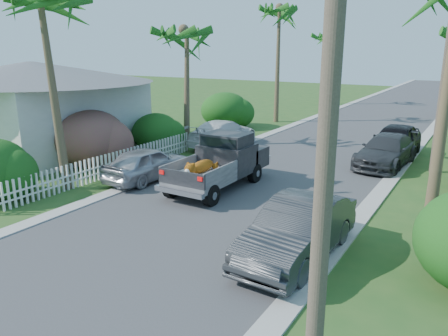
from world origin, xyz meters
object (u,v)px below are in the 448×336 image
Objects in this scene: pickup_truck at (223,161)px; palm_l_b at (186,31)px; parked_car_lf at (223,133)px; house_left at (35,110)px; parked_car_rm at (386,151)px; utility_pole_a at (329,100)px; utility_pole_b at (446,65)px; palm_l_d at (327,35)px; parked_car_rf at (395,141)px; parked_car_ln at (147,164)px; parked_car_rn at (298,230)px; palm_l_c at (279,9)px.

palm_l_b is (-5.56, 5.34, 5.14)m from pickup_truck.
house_left is (-8.00, -5.82, 1.40)m from parked_car_lf.
utility_pole_a is (2.00, -15.10, 3.90)m from parked_car_rm.
palm_l_b is at bearing -175.39° from utility_pole_b.
parked_car_lf is 21.99m from palm_l_d.
pickup_truck reaches higher than parked_car_rm.
utility_pole_b is at bearing 90.00° from utility_pole_a.
parked_car_rf is at bearing 132.33° from utility_pole_b.
utility_pole_a reaches higher than pickup_truck.
parked_car_ln is 28.95m from palm_l_d.
palm_l_b is 0.82× the size of utility_pole_b.
parked_car_rn is at bearing -100.65° from utility_pole_b.
palm_l_b reaches higher than parked_car_rm.
parked_car_rm is 1.19× the size of parked_car_ln.
pickup_truck is 0.66× the size of palm_l_d.
palm_l_d is at bearing 120.40° from parked_car_rm.
parked_car_rn is 11.48m from utility_pole_b.
house_left is at bearing -155.21° from parked_car_rm.
parked_car_rm is 14.95m from palm_l_c.
palm_l_b is 22.00m from palm_l_d.
parked_car_ln is 17.90m from palm_l_c.
utility_pole_a is 15.00m from utility_pole_b.
parked_car_rn is at bearing -42.81° from palm_l_b.
palm_l_d is 0.86× the size of house_left.
parked_car_rm is at bearing -42.82° from palm_l_c.
utility_pole_b is at bearing 81.63° from parked_car_rn.
palm_l_b is 0.80× the size of palm_l_c.
parked_car_rn is at bearing -72.29° from palm_l_d.
parked_car_rf reaches higher than parked_car_rm.
utility_pole_b is at bearing -45.22° from parked_car_rf.
parked_car_rf is 0.51× the size of palm_l_c.
palm_l_d is at bearing 119.95° from utility_pole_b.
parked_car_ln is at bearing -68.31° from palm_l_b.
house_left is (-16.60, 4.63, 1.37)m from parked_car_rn.
utility_pole_a reaches higher than parked_car_rn.
parked_car_ln is at bearing 159.33° from parked_car_rn.
utility_pole_a is at bearing -80.92° from parked_car_rf.
parked_car_rn is 0.62× the size of palm_l_b.
pickup_truck is 8.06m from parked_car_rm.
parked_car_rn reaches higher than parked_car_lf.
parked_car_rf is 12.12m from palm_l_b.
palm_l_d is at bearing 108.58° from utility_pole_a.
house_left reaches higher than parked_car_ln.
utility_pole_a is at bearing -48.47° from palm_l_b.
palm_l_d reaches higher than parked_car_rm.
palm_l_c is 15.05m from utility_pole_b.
parked_car_rm is 17.74m from house_left.
pickup_truck is 3.22m from parked_car_ln.
house_left is at bearing 35.14° from parked_car_lf.
palm_l_b is (-10.40, 9.63, 5.39)m from parked_car_rn.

